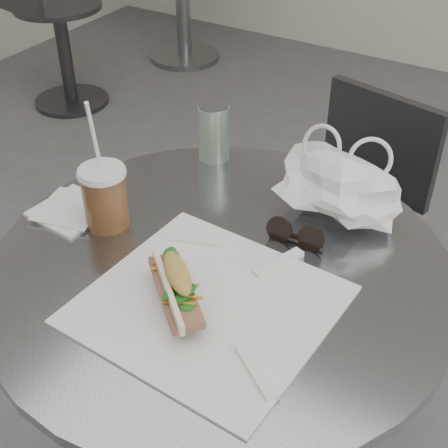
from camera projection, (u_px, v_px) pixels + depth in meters
The scene contains 10 objects.
cafe_table at pixel (221, 373), 1.18m from camera, with size 0.76×0.76×0.74m.
chair_far at pixel (334, 256), 1.65m from camera, with size 0.40×0.43×0.75m.
bg_chair at pixel (54, 38), 2.93m from camera, with size 0.41×0.44×0.78m.
sandwich_paper at pixel (208, 304), 0.93m from camera, with size 0.35×0.33×0.00m, color white.
banh_mi at pixel (176, 287), 0.91m from camera, with size 0.20×0.19×0.07m.
iced_coffee at pixel (105, 196), 1.07m from camera, with size 0.08×0.08×0.24m.
sunglasses at pixel (295, 235), 1.04m from camera, with size 0.10×0.03×0.05m.
plastic_bag at pixel (337, 186), 1.10m from camera, with size 0.22×0.17×0.11m, color silver, non-canonical shape.
napkin_stack at pixel (71, 210), 1.13m from camera, with size 0.13×0.13×0.01m.
drink_can at pixel (214, 132), 1.25m from camera, with size 0.06×0.06×0.12m.
Camera 1 is at (0.41, -0.46, 1.40)m, focal length 50.00 mm.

